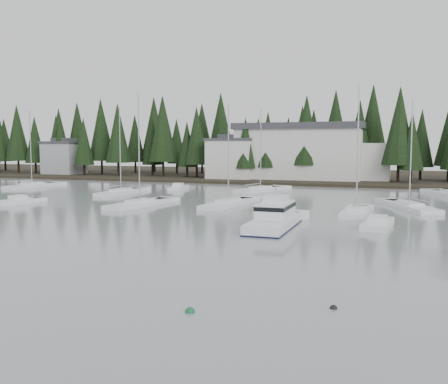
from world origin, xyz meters
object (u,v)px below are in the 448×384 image
object	(u,v)px
sailboat_1	(260,191)
house_far_west	(64,157)
runabout_0	(18,202)
harbor_inn	(310,152)
sailboat_2	(140,205)
sailboat_8	(121,193)
cabin_cruiser_center	(275,220)
sailboat_9	(356,214)
runabout_1	(377,226)
sailboat_5	(409,208)
sailboat_3	(228,205)
house_west	(232,157)
sailboat_6	(32,187)
runabout_3	(178,189)

from	to	relation	value
sailboat_1	house_far_west	bearing A→B (deg)	84.09
runabout_0	harbor_inn	bearing A→B (deg)	-11.76
sailboat_2	sailboat_8	distance (m)	15.47
harbor_inn	sailboat_2	distance (m)	48.33
house_far_west	cabin_cruiser_center	size ratio (longest dim) A/B	0.85
sailboat_2	sailboat_9	xyz separation A→B (m)	(24.64, 1.17, 0.02)
cabin_cruiser_center	runabout_1	distance (m)	9.02
harbor_inn	sailboat_5	size ratio (longest dim) A/B	2.31
sailboat_3	cabin_cruiser_center	bearing A→B (deg)	-139.42
harbor_inn	house_west	bearing A→B (deg)	-167.48
cabin_cruiser_center	sailboat_8	bearing A→B (deg)	52.08
house_west	runabout_1	bearing A→B (deg)	-58.55
sailboat_8	runabout_0	distance (m)	15.77
sailboat_6	sailboat_8	bearing A→B (deg)	-99.22
sailboat_9	house_far_west	bearing A→B (deg)	58.81
harbor_inn	runabout_1	bearing A→B (deg)	-73.86
sailboat_2	sailboat_8	xyz separation A→B (m)	(-9.85, 11.93, -0.00)
house_west	sailboat_1	bearing A→B (deg)	-60.37
sailboat_3	runabout_0	bearing A→B (deg)	111.79
sailboat_8	runabout_3	xyz separation A→B (m)	(4.83, 9.46, 0.07)
house_west	house_far_west	xyz separation A→B (m)	(-42.00, 2.00, -0.25)
house_west	runabout_0	xyz separation A→B (m)	(-12.03, -46.06, -4.52)
cabin_cruiser_center	sailboat_1	xyz separation A→B (m)	(-10.35, 32.47, -0.58)
harbor_inn	sailboat_2	bearing A→B (deg)	-104.20
sailboat_5	sailboat_6	world-z (taller)	sailboat_6
sailboat_6	sailboat_9	xyz separation A→B (m)	(54.97, -15.82, 0.02)
sailboat_3	runabout_0	world-z (taller)	sailboat_3
house_west	sailboat_8	distance (m)	32.27
sailboat_1	runabout_3	size ratio (longest dim) A/B	2.36
house_far_west	runabout_0	xyz separation A→B (m)	(29.97, -48.06, -4.27)
harbor_inn	runabout_3	size ratio (longest dim) A/B	5.27
sailboat_5	runabout_0	bearing A→B (deg)	79.26
cabin_cruiser_center	sailboat_2	distance (m)	21.13
cabin_cruiser_center	runabout_0	xyz separation A→B (m)	(-34.03, 6.90, -0.51)
cabin_cruiser_center	house_far_west	bearing A→B (deg)	48.64
sailboat_9	sailboat_5	bearing A→B (deg)	-36.21
harbor_inn	cabin_cruiser_center	world-z (taller)	harbor_inn
sailboat_6	runabout_3	xyz separation A→B (m)	(25.32, 4.40, 0.07)
sailboat_8	runabout_0	bearing A→B (deg)	160.07
house_far_west	runabout_1	world-z (taller)	house_far_west
house_west	runabout_1	distance (m)	58.43
sailboat_5	runabout_1	bearing A→B (deg)	145.07
harbor_inn	sailboat_1	world-z (taller)	sailboat_1
harbor_inn	runabout_3	xyz separation A→B (m)	(-16.78, -25.14, -5.64)
harbor_inn	sailboat_5	distance (m)	42.91
sailboat_9	sailboat_8	bearing A→B (deg)	73.68
harbor_inn	house_far_west	bearing A→B (deg)	-178.65
house_far_west	runabout_3	distance (m)	46.96
runabout_0	house_west	bearing A→B (deg)	2.33
harbor_inn	sailboat_9	world-z (taller)	sailboat_9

